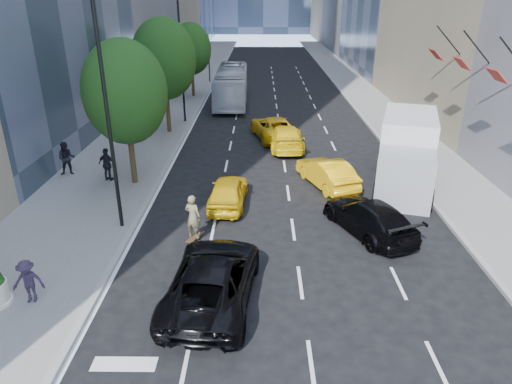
{
  "coord_description": "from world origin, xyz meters",
  "views": [
    {
      "loc": [
        -0.43,
        -13.68,
        9.44
      ],
      "look_at": [
        -0.63,
        4.4,
        1.6
      ],
      "focal_mm": 32.0,
      "sensor_mm": 36.0,
      "label": 1
    }
  ],
  "objects_px": {
    "skateboarder": "(193,220)",
    "city_bus": "(232,85)",
    "box_truck": "(407,151)",
    "black_sedan_mercedes": "(369,217)",
    "black_sedan_lincoln": "(213,279)"
  },
  "relations": [
    {
      "from": "skateboarder",
      "to": "box_truck",
      "type": "height_order",
      "value": "box_truck"
    },
    {
      "from": "box_truck",
      "to": "skateboarder",
      "type": "bearing_deg",
      "value": -131.58
    },
    {
      "from": "black_sedan_mercedes",
      "to": "box_truck",
      "type": "bearing_deg",
      "value": -142.39
    },
    {
      "from": "black_sedan_lincoln",
      "to": "black_sedan_mercedes",
      "type": "bearing_deg",
      "value": -136.53
    },
    {
      "from": "black_sedan_lincoln",
      "to": "city_bus",
      "type": "height_order",
      "value": "city_bus"
    },
    {
      "from": "black_sedan_mercedes",
      "to": "black_sedan_lincoln",
      "type": "bearing_deg",
      "value": 14.38
    },
    {
      "from": "black_sedan_lincoln",
      "to": "city_bus",
      "type": "relative_size",
      "value": 0.49
    },
    {
      "from": "city_bus",
      "to": "box_truck",
      "type": "relative_size",
      "value": 1.48
    },
    {
      "from": "black_sedan_lincoln",
      "to": "box_truck",
      "type": "xyz_separation_m",
      "value": [
        9.3,
        10.39,
        1.02
      ]
    },
    {
      "from": "black_sedan_mercedes",
      "to": "city_bus",
      "type": "relative_size",
      "value": 0.43
    },
    {
      "from": "skateboarder",
      "to": "city_bus",
      "type": "xyz_separation_m",
      "value": [
        0.0,
        26.41,
        0.69
      ]
    },
    {
      "from": "black_sedan_lincoln",
      "to": "city_bus",
      "type": "xyz_separation_m",
      "value": [
        -1.2,
        30.41,
        0.84
      ]
    },
    {
      "from": "skateboarder",
      "to": "city_bus",
      "type": "relative_size",
      "value": 0.16
    },
    {
      "from": "black_sedan_mercedes",
      "to": "box_truck",
      "type": "height_order",
      "value": "box_truck"
    },
    {
      "from": "city_bus",
      "to": "box_truck",
      "type": "bearing_deg",
      "value": -63.23
    }
  ]
}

